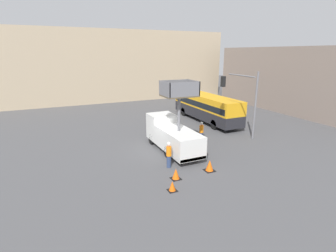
% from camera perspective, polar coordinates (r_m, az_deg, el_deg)
% --- Properties ---
extents(ground_plane, '(120.00, 120.00, 0.00)m').
position_cam_1_polar(ground_plane, '(22.19, -0.91, -5.43)').
color(ground_plane, '#4C4C4F').
extents(building_backdrop_far, '(44.00, 10.00, 11.56)m').
position_cam_1_polar(building_backdrop_far, '(48.19, -15.11, 12.58)').
color(building_backdrop_far, tan).
rests_on(building_backdrop_far, ground_plane).
extents(building_backdrop_side, '(10.00, 28.00, 8.74)m').
position_cam_1_polar(building_backdrop_side, '(41.66, 29.24, 8.77)').
color(building_backdrop_side, gray).
rests_on(building_backdrop_side, ground_plane).
extents(utility_truck, '(2.50, 6.85, 5.96)m').
position_cam_1_polar(utility_truck, '(21.81, 0.89, -1.67)').
color(utility_truck, silver).
rests_on(utility_truck, ground_plane).
extents(city_bus, '(2.57, 11.24, 3.14)m').
position_cam_1_polar(city_bus, '(31.66, 8.28, 4.36)').
color(city_bus, '#232328').
rests_on(city_bus, ground_plane).
extents(traffic_light_pole, '(3.93, 3.68, 6.35)m').
position_cam_1_polar(traffic_light_pole, '(24.83, 16.36, 6.53)').
color(traffic_light_pole, slate).
rests_on(traffic_light_pole, ground_plane).
extents(road_worker_near_truck, '(0.38, 0.38, 1.93)m').
position_cam_1_polar(road_worker_near_truck, '(18.82, 0.19, -6.22)').
color(road_worker_near_truck, navy).
rests_on(road_worker_near_truck, ground_plane).
extents(road_worker_directing, '(0.38, 0.38, 1.89)m').
position_cam_1_polar(road_worker_directing, '(24.40, 7.28, -1.21)').
color(road_worker_directing, navy).
rests_on(road_worker_directing, ground_plane).
extents(traffic_cone_near_truck, '(0.63, 0.63, 0.72)m').
position_cam_1_polar(traffic_cone_near_truck, '(17.42, 1.72, -10.43)').
color(traffic_cone_near_truck, black).
rests_on(traffic_cone_near_truck, ground_plane).
extents(traffic_cone_mid_road, '(0.70, 0.70, 0.80)m').
position_cam_1_polar(traffic_cone_mid_road, '(18.74, 9.04, -8.53)').
color(traffic_cone_mid_road, black).
rests_on(traffic_cone_mid_road, ground_plane).
extents(traffic_cone_far_side, '(0.54, 0.54, 0.62)m').
position_cam_1_polar(traffic_cone_far_side, '(16.08, 0.94, -13.00)').
color(traffic_cone_far_side, black).
rests_on(traffic_cone_far_side, ground_plane).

